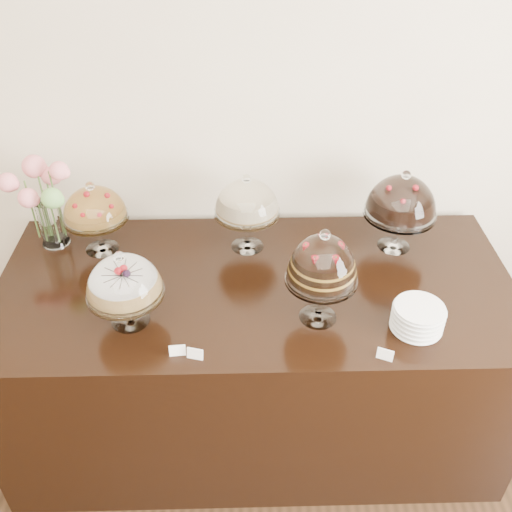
{
  "coord_description": "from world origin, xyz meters",
  "views": [
    {
      "loc": [
        0.01,
        0.59,
        2.45
      ],
      "look_at": [
        0.06,
        2.4,
        1.08
      ],
      "focal_mm": 40.0,
      "sensor_mm": 36.0,
      "label": 1
    }
  ],
  "objects_px": {
    "cake_stand_choco_layer": "(323,264)",
    "cake_stand_cheesecake": "(247,201)",
    "display_counter": "(256,356)",
    "plate_stack": "(418,318)",
    "cake_stand_sugar_sponge": "(124,281)",
    "cake_stand_dark_choco": "(402,200)",
    "cake_stand_fruit_tart": "(94,207)",
    "flower_vase": "(44,198)"
  },
  "relations": [
    {
      "from": "cake_stand_choco_layer",
      "to": "cake_stand_cheesecake",
      "type": "relative_size",
      "value": 1.12
    },
    {
      "from": "display_counter",
      "to": "plate_stack",
      "type": "distance_m",
      "value": 0.84
    },
    {
      "from": "display_counter",
      "to": "plate_stack",
      "type": "height_order",
      "value": "plate_stack"
    },
    {
      "from": "cake_stand_sugar_sponge",
      "to": "cake_stand_dark_choco",
      "type": "xyz_separation_m",
      "value": [
        1.14,
        0.47,
        0.05
      ]
    },
    {
      "from": "cake_stand_fruit_tart",
      "to": "flower_vase",
      "type": "distance_m",
      "value": 0.23
    },
    {
      "from": "display_counter",
      "to": "cake_stand_cheesecake",
      "type": "bearing_deg",
      "value": 96.89
    },
    {
      "from": "cake_stand_choco_layer",
      "to": "display_counter",
      "type": "bearing_deg",
      "value": 138.01
    },
    {
      "from": "cake_stand_cheesecake",
      "to": "plate_stack",
      "type": "height_order",
      "value": "cake_stand_cheesecake"
    },
    {
      "from": "cake_stand_cheesecake",
      "to": "cake_stand_dark_choco",
      "type": "relative_size",
      "value": 0.95
    },
    {
      "from": "cake_stand_choco_layer",
      "to": "cake_stand_dark_choco",
      "type": "relative_size",
      "value": 1.06
    },
    {
      "from": "flower_vase",
      "to": "display_counter",
      "type": "bearing_deg",
      "value": -18.64
    },
    {
      "from": "cake_stand_sugar_sponge",
      "to": "cake_stand_fruit_tart",
      "type": "distance_m",
      "value": 0.52
    },
    {
      "from": "plate_stack",
      "to": "cake_stand_dark_choco",
      "type": "bearing_deg",
      "value": 86.58
    },
    {
      "from": "cake_stand_fruit_tart",
      "to": "cake_stand_dark_choco",
      "type": "bearing_deg",
      "value": -0.58
    },
    {
      "from": "cake_stand_dark_choco",
      "to": "flower_vase",
      "type": "bearing_deg",
      "value": 177.72
    },
    {
      "from": "cake_stand_dark_choco",
      "to": "plate_stack",
      "type": "relative_size",
      "value": 2.0
    },
    {
      "from": "display_counter",
      "to": "cake_stand_choco_layer",
      "type": "bearing_deg",
      "value": -41.99
    },
    {
      "from": "cake_stand_fruit_tart",
      "to": "display_counter",
      "type": "bearing_deg",
      "value": -20.66
    },
    {
      "from": "display_counter",
      "to": "plate_stack",
      "type": "bearing_deg",
      "value": -25.15
    },
    {
      "from": "cake_stand_sugar_sponge",
      "to": "cake_stand_choco_layer",
      "type": "bearing_deg",
      "value": 0.18
    },
    {
      "from": "display_counter",
      "to": "cake_stand_cheesecake",
      "type": "xyz_separation_m",
      "value": [
        -0.03,
        0.27,
        0.69
      ]
    },
    {
      "from": "display_counter",
      "to": "cake_stand_fruit_tart",
      "type": "distance_m",
      "value": 1.0
    },
    {
      "from": "flower_vase",
      "to": "cake_stand_dark_choco",
      "type": "bearing_deg",
      "value": -2.28
    },
    {
      "from": "cake_stand_cheesecake",
      "to": "plate_stack",
      "type": "distance_m",
      "value": 0.87
    },
    {
      "from": "display_counter",
      "to": "cake_stand_fruit_tart",
      "type": "bearing_deg",
      "value": 159.34
    },
    {
      "from": "cake_stand_dark_choco",
      "to": "cake_stand_fruit_tart",
      "type": "bearing_deg",
      "value": 179.42
    },
    {
      "from": "cake_stand_fruit_tart",
      "to": "plate_stack",
      "type": "bearing_deg",
      "value": -22.79
    },
    {
      "from": "cake_stand_fruit_tart",
      "to": "plate_stack",
      "type": "relative_size",
      "value": 1.78
    },
    {
      "from": "cake_stand_sugar_sponge",
      "to": "flower_vase",
      "type": "xyz_separation_m",
      "value": [
        -0.43,
        0.53,
        0.04
      ]
    },
    {
      "from": "cake_stand_sugar_sponge",
      "to": "cake_stand_fruit_tart",
      "type": "height_order",
      "value": "cake_stand_fruit_tart"
    },
    {
      "from": "display_counter",
      "to": "cake_stand_dark_choco",
      "type": "height_order",
      "value": "cake_stand_dark_choco"
    },
    {
      "from": "cake_stand_choco_layer",
      "to": "plate_stack",
      "type": "relative_size",
      "value": 2.13
    },
    {
      "from": "cake_stand_sugar_sponge",
      "to": "cake_stand_choco_layer",
      "type": "relative_size",
      "value": 0.8
    },
    {
      "from": "flower_vase",
      "to": "cake_stand_fruit_tart",
      "type": "bearing_deg",
      "value": -12.15
    },
    {
      "from": "cake_stand_cheesecake",
      "to": "flower_vase",
      "type": "height_order",
      "value": "flower_vase"
    },
    {
      "from": "cake_stand_dark_choco",
      "to": "cake_stand_choco_layer",
      "type": "bearing_deg",
      "value": -130.86
    },
    {
      "from": "cake_stand_sugar_sponge",
      "to": "plate_stack",
      "type": "xyz_separation_m",
      "value": [
        1.11,
        -0.07,
        -0.15
      ]
    },
    {
      "from": "cake_stand_dark_choco",
      "to": "plate_stack",
      "type": "xyz_separation_m",
      "value": [
        -0.03,
        -0.54,
        -0.2
      ]
    },
    {
      "from": "cake_stand_choco_layer",
      "to": "cake_stand_fruit_tart",
      "type": "bearing_deg",
      "value": 152.93
    },
    {
      "from": "cake_stand_choco_layer",
      "to": "cake_stand_dark_choco",
      "type": "height_order",
      "value": "cake_stand_choco_layer"
    },
    {
      "from": "cake_stand_fruit_tart",
      "to": "cake_stand_cheesecake",
      "type": "bearing_deg",
      "value": 0.21
    },
    {
      "from": "display_counter",
      "to": "cake_stand_fruit_tart",
      "type": "height_order",
      "value": "cake_stand_fruit_tart"
    }
  ]
}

